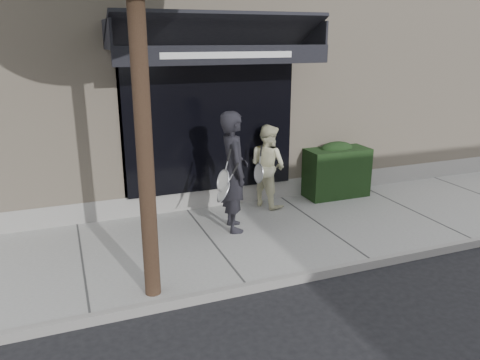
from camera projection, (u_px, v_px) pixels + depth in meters
name	position (u px, v px, depth m)	size (l,w,h in m)	color
ground	(318.00, 229.00, 8.33)	(80.00, 80.00, 0.00)	black
sidewalk	(318.00, 226.00, 8.31)	(20.00, 3.00, 0.12)	gray
curb	(372.00, 263.00, 6.92)	(20.00, 0.10, 0.14)	gray
building_facade	(224.00, 60.00, 11.95)	(14.30, 8.04, 5.64)	#C7B398
hedge	(335.00, 170.00, 9.63)	(1.30, 0.70, 1.14)	black
pedestrian_front	(234.00, 172.00, 7.77)	(0.71, 0.95, 2.03)	black
pedestrian_back	(268.00, 166.00, 8.97)	(0.86, 0.95, 1.60)	beige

